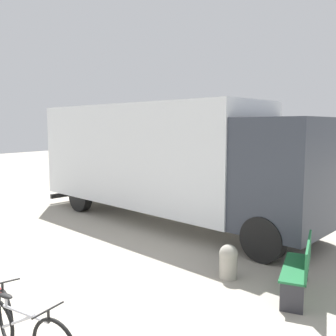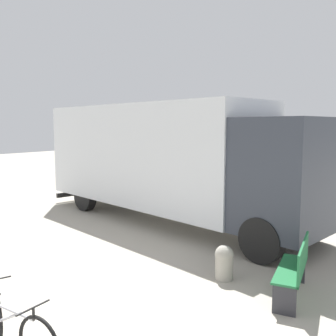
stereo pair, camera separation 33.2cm
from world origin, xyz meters
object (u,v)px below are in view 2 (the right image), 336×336
(delivery_truck, at_px, (167,157))
(park_bench, at_px, (296,268))
(bicycle_far, at_px, (10,330))
(bollard_near_bench, at_px, (224,261))

(delivery_truck, relative_size, park_bench, 6.55)
(park_bench, distance_m, bicycle_far, 4.26)
(delivery_truck, relative_size, bicycle_far, 5.52)
(park_bench, bearing_deg, delivery_truck, 47.69)
(delivery_truck, height_order, bicycle_far, delivery_truck)
(delivery_truck, bearing_deg, bicycle_far, -59.58)
(park_bench, relative_size, bollard_near_bench, 2.31)
(bicycle_far, bearing_deg, delivery_truck, 107.20)
(park_bench, bearing_deg, bicycle_far, 137.71)
(delivery_truck, height_order, bollard_near_bench, delivery_truck)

